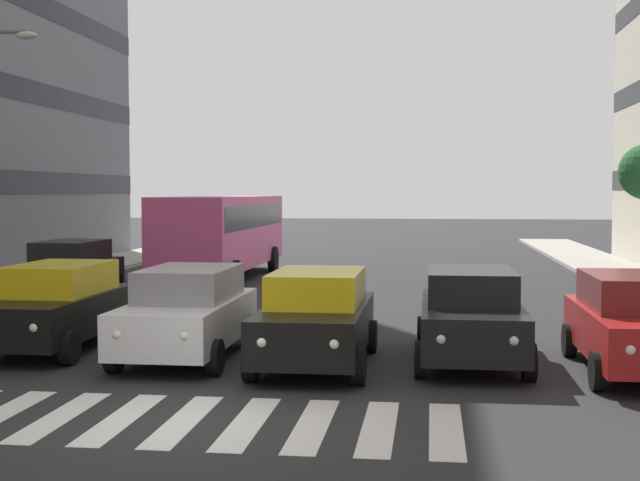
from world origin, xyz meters
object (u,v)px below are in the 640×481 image
Objects in this scene: car_0 at (636,323)px; car_1 at (471,315)px; bus_behind_traffic at (223,228)px; car_4 at (57,306)px; car_row2_0 at (69,269)px; car_3 at (188,312)px; car_2 at (316,317)px.

car_1 is at bearing -12.03° from car_0.
car_1 is 16.56m from bus_behind_traffic.
car_row2_0 is at bearing -68.18° from car_4.
car_0 is 11.04m from car_4.
car_1 is 0.42× the size of bus_behind_traffic.
car_3 is at bearing 2.79° from car_1.
car_row2_0 is at bearing -31.64° from car_0.
car_3 is 1.00× the size of car_4.
car_3 and car_4 have the same top height.
car_2 is 0.42× the size of bus_behind_traffic.
car_2 is 5.47m from car_4.
car_0 and car_4 have the same top height.
car_row2_0 is (3.13, -7.83, 0.00)m from car_4.
car_3 is 1.00× the size of car_row2_0.
bus_behind_traffic reaches higher than car_row2_0.
car_4 is at bearing 90.00° from bus_behind_traffic.
car_1 and car_row2_0 have the same top height.
car_4 is at bearing -9.96° from car_2.
bus_behind_traffic is (5.39, -15.02, 0.97)m from car_2.
car_2 is (2.81, 0.66, 0.00)m from car_1.
car_1 is 1.00× the size of car_4.
car_row2_0 is 7.05m from bus_behind_traffic.
car_4 is (5.39, -0.95, 0.00)m from car_2.
car_2 and car_4 have the same top height.
car_0 is 5.62m from car_2.
car_0 is at bearing 167.97° from car_1.
car_1 is at bearing 144.40° from car_row2_0.
car_3 is 10.30m from car_row2_0.
car_2 is at bearing 170.98° from car_3.
bus_behind_traffic is (-0.00, -14.07, 0.97)m from car_4.
car_0 is 1.00× the size of car_3.
car_0 is 18.60m from bus_behind_traffic.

